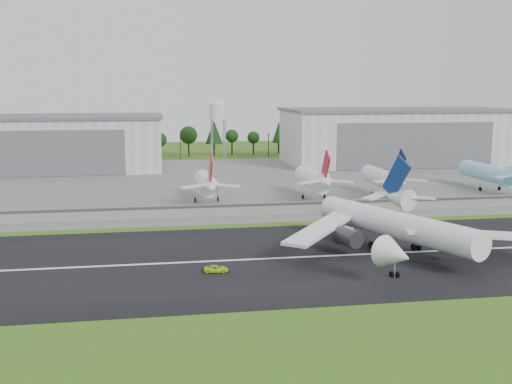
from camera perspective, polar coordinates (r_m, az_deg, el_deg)
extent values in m
plane|color=#315614|center=(125.86, 8.51, -6.80)|extent=(600.00, 600.00, 0.00)
cube|color=black|center=(135.02, 7.18, -5.64)|extent=(320.00, 60.00, 0.10)
cube|color=white|center=(135.01, 7.18, -5.62)|extent=(220.00, 1.00, 0.02)
cube|color=slate|center=(240.35, -0.44, 1.00)|extent=(320.00, 150.00, 0.10)
cube|color=gray|center=(177.11, 2.97, -1.44)|extent=(240.00, 0.50, 3.50)
cube|color=#38383A|center=(176.59, 3.00, -1.06)|extent=(240.00, 0.12, 0.70)
cube|color=silver|center=(283.77, -18.18, 4.04)|extent=(95.00, 42.00, 22.00)
cube|color=#595B60|center=(283.04, -18.30, 6.37)|extent=(97.00, 44.00, 1.20)
cube|color=#595B60|center=(263.11, -18.81, 3.24)|extent=(66.50, 0.30, 18.04)
cube|color=silver|center=(302.71, 12.34, 4.77)|extent=(100.00, 45.00, 24.00)
cube|color=#595B60|center=(302.03, 12.42, 7.16)|extent=(102.00, 47.00, 1.20)
cube|color=#595B60|center=(282.07, 14.05, 4.00)|extent=(70.00, 0.30, 19.68)
cylinder|color=#99999E|center=(299.29, -3.89, 4.53)|extent=(0.50, 0.50, 20.00)
cylinder|color=#99999E|center=(305.90, -2.88, 4.64)|extent=(0.50, 0.50, 20.00)
cylinder|color=silver|center=(301.79, -3.40, 7.14)|extent=(8.00, 8.00, 7.00)
cone|color=silver|center=(301.65, -3.41, 8.04)|extent=(8.40, 8.40, 2.40)
cylinder|color=white|center=(137.78, 12.30, -2.85)|extent=(21.81, 42.98, 5.80)
cone|color=white|center=(113.44, 12.30, -5.46)|extent=(7.62, 7.73, 5.80)
cone|color=white|center=(163.59, 12.32, -0.52)|extent=(8.47, 10.41, 5.51)
cube|color=navy|center=(162.30, 12.38, 1.29)|extent=(4.03, 9.04, 11.13)
cube|color=white|center=(136.92, 18.59, -3.55)|extent=(28.41, 8.43, 2.65)
cylinder|color=#333338|center=(135.28, 16.30, -4.28)|extent=(5.58, 6.52, 3.80)
cube|color=white|center=(163.14, 14.08, -0.47)|extent=(9.20, 3.81, 0.98)
cube|color=white|center=(136.72, 5.98, -3.13)|extent=(22.22, 24.95, 2.65)
cylinder|color=#333338|center=(135.15, 8.23, -4.01)|extent=(5.58, 6.52, 3.80)
cube|color=white|center=(163.08, 10.57, -0.36)|extent=(8.96, 8.23, 0.98)
cube|color=#99999E|center=(134.90, 12.23, -5.07)|extent=(20.48, 31.56, 3.20)
cylinder|color=black|center=(141.94, 10.41, -4.65)|extent=(0.93, 1.54, 1.50)
imported|color=#BBED1B|center=(122.36, -3.55, -6.83)|extent=(4.84, 2.64, 1.29)
cylinder|color=white|center=(197.66, -4.49, 0.81)|extent=(5.30, 24.00, 5.30)
cone|color=white|center=(182.26, -4.04, 0.42)|extent=(5.03, 7.00, 5.03)
cube|color=maroon|center=(182.08, -4.08, 1.93)|extent=(0.45, 8.59, 10.02)
cylinder|color=#99999E|center=(196.07, -5.44, -0.50)|extent=(0.32, 0.32, 3.00)
cylinder|color=#99999E|center=(196.70, -3.41, -0.44)|extent=(0.32, 0.32, 3.00)
cylinder|color=black|center=(196.18, -5.44, -0.70)|extent=(0.40, 1.40, 1.40)
cylinder|color=white|center=(203.45, 5.02, 1.15)|extent=(6.02, 24.00, 6.02)
cone|color=white|center=(188.52, 6.22, 0.79)|extent=(5.72, 7.00, 5.72)
cube|color=#A70C1E|center=(188.35, 6.21, 2.26)|extent=(0.45, 8.59, 10.02)
cylinder|color=#99999E|center=(201.36, 4.19, -0.22)|extent=(0.32, 0.32, 3.00)
cylinder|color=#99999E|center=(203.14, 6.10, -0.17)|extent=(0.32, 0.32, 3.00)
cylinder|color=black|center=(201.48, 4.18, -0.42)|extent=(0.40, 1.40, 1.40)
cylinder|color=white|center=(210.42, 11.05, 1.24)|extent=(5.72, 24.00, 5.72)
cone|color=white|center=(196.02, 12.66, 0.90)|extent=(5.44, 7.00, 5.44)
cube|color=black|center=(195.85, 12.65, 2.31)|extent=(0.45, 8.59, 10.02)
cylinder|color=#99999E|center=(207.99, 10.30, -0.04)|extent=(0.32, 0.32, 3.00)
cylinder|color=#99999E|center=(210.48, 12.10, 0.01)|extent=(0.32, 0.32, 3.00)
cylinder|color=black|center=(208.11, 10.30, -0.23)|extent=(0.40, 1.40, 1.40)
cylinder|color=#88CCEB|center=(231.93, 19.89, 1.61)|extent=(5.84, 30.00, 5.84)
cylinder|color=#99999E|center=(229.09, 19.31, 0.43)|extent=(0.32, 0.32, 3.00)
cylinder|color=#99999E|center=(232.56, 20.82, 0.47)|extent=(0.32, 0.32, 3.00)
cylinder|color=black|center=(229.19, 19.30, 0.26)|extent=(0.40, 1.40, 1.40)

